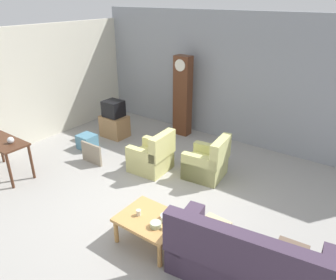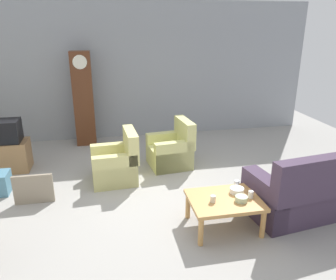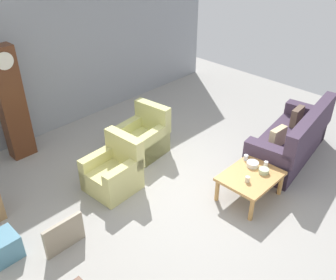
% 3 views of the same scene
% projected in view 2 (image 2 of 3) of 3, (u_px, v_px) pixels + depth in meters
% --- Properties ---
extents(ground_plane, '(10.40, 10.40, 0.00)m').
position_uv_depth(ground_plane, '(171.00, 205.00, 5.15)').
color(ground_plane, '#999691').
extents(garage_door_wall, '(8.40, 0.16, 3.20)m').
position_uv_depth(garage_door_wall, '(141.00, 71.00, 7.94)').
color(garage_door_wall, gray).
rests_on(garage_door_wall, ground_plane).
extents(couch_floral, '(2.20, 1.16, 1.04)m').
position_uv_depth(couch_floral, '(320.00, 190.00, 4.87)').
color(couch_floral, '#423347').
rests_on(couch_floral, ground_plane).
extents(armchair_olive_near, '(0.83, 0.80, 0.92)m').
position_uv_depth(armchair_olive_near, '(117.00, 165.00, 5.87)').
color(armchair_olive_near, '#CCC67A').
rests_on(armchair_olive_near, ground_plane).
extents(armchair_olive_far, '(0.87, 0.85, 0.92)m').
position_uv_depth(armchair_olive_far, '(172.00, 151.00, 6.50)').
color(armchair_olive_far, '#C2C277').
rests_on(armchair_olive_far, ground_plane).
extents(coffee_table_wood, '(0.96, 0.76, 0.45)m').
position_uv_depth(coffee_table_wood, '(224.00, 203.00, 4.47)').
color(coffee_table_wood, tan).
rests_on(coffee_table_wood, ground_plane).
extents(grandfather_clock, '(0.44, 0.30, 2.13)m').
position_uv_depth(grandfather_clock, '(83.00, 99.00, 7.41)').
color(grandfather_clock, '#562D19').
rests_on(grandfather_clock, ground_plane).
extents(tv_stand_cabinet, '(0.68, 0.52, 0.58)m').
position_uv_depth(tv_stand_cabinet, '(11.00, 156.00, 6.30)').
color(tv_stand_cabinet, '#997047').
rests_on(tv_stand_cabinet, ground_plane).
extents(tv_crt, '(0.48, 0.44, 0.42)m').
position_uv_depth(tv_crt, '(6.00, 131.00, 6.13)').
color(tv_crt, black).
rests_on(tv_crt, tv_stand_cabinet).
extents(framed_picture_leaning, '(0.60, 0.05, 0.48)m').
position_uv_depth(framed_picture_leaning, '(34.00, 189.00, 5.13)').
color(framed_picture_leaning, gray).
rests_on(framed_picture_leaning, ground_plane).
extents(cup_white_porcelain, '(0.07, 0.07, 0.10)m').
position_uv_depth(cup_white_porcelain, '(251.00, 194.00, 4.45)').
color(cup_white_porcelain, white).
rests_on(cup_white_porcelain, coffee_table_wood).
extents(cup_blue_rimmed, '(0.08, 0.08, 0.09)m').
position_uv_depth(cup_blue_rimmed, '(237.00, 183.00, 4.76)').
color(cup_blue_rimmed, silver).
rests_on(cup_blue_rimmed, coffee_table_wood).
extents(cup_cream_tall, '(0.08, 0.08, 0.09)m').
position_uv_depth(cup_cream_tall, '(213.00, 199.00, 4.35)').
color(cup_cream_tall, beige).
rests_on(cup_cream_tall, coffee_table_wood).
extents(bowl_white_stacked, '(0.20, 0.20, 0.07)m').
position_uv_depth(bowl_white_stacked, '(237.00, 190.00, 4.59)').
color(bowl_white_stacked, white).
rests_on(bowl_white_stacked, coffee_table_wood).
extents(bowl_shallow_green, '(0.17, 0.17, 0.07)m').
position_uv_depth(bowl_shallow_green, '(241.00, 199.00, 4.37)').
color(bowl_shallow_green, '#B2C69E').
rests_on(bowl_shallow_green, coffee_table_wood).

